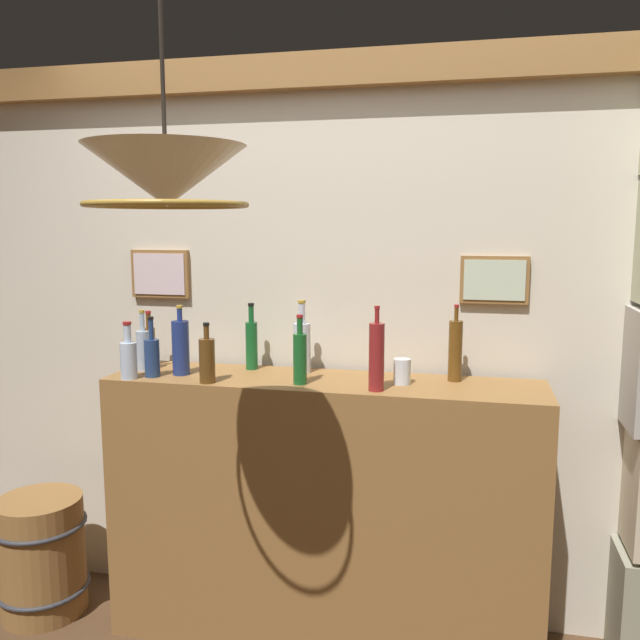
% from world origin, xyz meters
% --- Properties ---
extents(panelled_rear_partition, '(3.67, 0.15, 2.44)m').
position_xyz_m(panelled_rear_partition, '(-0.00, 1.10, 1.30)').
color(panelled_rear_partition, beige).
rests_on(panelled_rear_partition, ground).
extents(bar_shelf_unit, '(1.76, 0.40, 1.12)m').
position_xyz_m(bar_shelf_unit, '(0.00, 0.82, 0.56)').
color(bar_shelf_unit, olive).
rests_on(bar_shelf_unit, ground).
extents(liquor_bottle_port, '(0.06, 0.06, 0.32)m').
position_xyz_m(liquor_bottle_port, '(0.23, 0.70, 1.25)').
color(liquor_bottle_port, maroon).
rests_on(liquor_bottle_port, bar_shelf_unit).
extents(liquor_bottle_brandy, '(0.06, 0.06, 0.26)m').
position_xyz_m(liquor_bottle_brandy, '(-0.79, 0.82, 1.21)').
color(liquor_bottle_brandy, '#A5B6CA').
rests_on(liquor_bottle_brandy, bar_shelf_unit).
extents(liquor_bottle_rye, '(0.05, 0.05, 0.27)m').
position_xyz_m(liquor_bottle_rye, '(-0.07, 0.73, 1.23)').
color(liquor_bottle_rye, '#195924').
rests_on(liquor_bottle_rye, bar_shelf_unit).
extents(liquor_bottle_sherry, '(0.06, 0.06, 0.25)m').
position_xyz_m(liquor_bottle_sherry, '(-0.69, 0.72, 1.20)').
color(liquor_bottle_sherry, navy).
rests_on(liquor_bottle_sherry, bar_shelf_unit).
extents(liquor_bottle_rum, '(0.07, 0.07, 0.31)m').
position_xyz_m(liquor_bottle_rum, '(-0.11, 0.93, 1.23)').
color(liquor_bottle_rum, silver).
rests_on(liquor_bottle_rum, bar_shelf_unit).
extents(liquor_bottle_mezcal, '(0.07, 0.07, 0.23)m').
position_xyz_m(liquor_bottle_mezcal, '(-0.77, 0.66, 1.20)').
color(liquor_bottle_mezcal, silver).
rests_on(liquor_bottle_mezcal, bar_shelf_unit).
extents(liquor_bottle_gin, '(0.05, 0.05, 0.31)m').
position_xyz_m(liquor_bottle_gin, '(0.52, 0.92, 1.24)').
color(liquor_bottle_gin, brown).
rests_on(liquor_bottle_gin, bar_shelf_unit).
extents(liquor_bottle_amaro, '(0.05, 0.05, 0.24)m').
position_xyz_m(liquor_bottle_amaro, '(-0.81, 0.92, 1.21)').
color(liquor_bottle_amaro, '#5B3413').
rests_on(liquor_bottle_amaro, bar_shelf_unit).
extents(liquor_bottle_vodka, '(0.06, 0.06, 0.24)m').
position_xyz_m(liquor_bottle_vodka, '(-0.43, 0.67, 1.21)').
color(liquor_bottle_vodka, '#573715').
rests_on(liquor_bottle_vodka, bar_shelf_unit).
extents(liquor_bottle_vermouth, '(0.07, 0.07, 0.29)m').
position_xyz_m(liquor_bottle_vermouth, '(-0.59, 0.78, 1.23)').
color(liquor_bottle_vermouth, navy).
rests_on(liquor_bottle_vermouth, bar_shelf_unit).
extents(liquor_bottle_whiskey, '(0.05, 0.05, 0.29)m').
position_xyz_m(liquor_bottle_whiskey, '(-0.34, 0.94, 1.23)').
color(liquor_bottle_whiskey, '#175726').
rests_on(liquor_bottle_whiskey, bar_shelf_unit).
extents(glass_tumbler_rocks, '(0.07, 0.07, 0.10)m').
position_xyz_m(glass_tumbler_rocks, '(0.32, 0.82, 1.17)').
color(glass_tumbler_rocks, silver).
rests_on(glass_tumbler_rocks, bar_shelf_unit).
extents(pendant_lamp, '(0.45, 0.45, 0.56)m').
position_xyz_m(pendant_lamp, '(-0.25, -0.01, 1.86)').
color(pendant_lamp, '#EFE5C6').
extents(wooden_barrel, '(0.40, 0.40, 0.53)m').
position_xyz_m(wooden_barrel, '(-1.27, 0.72, 0.27)').
color(wooden_barrel, olive).
rests_on(wooden_barrel, ground).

